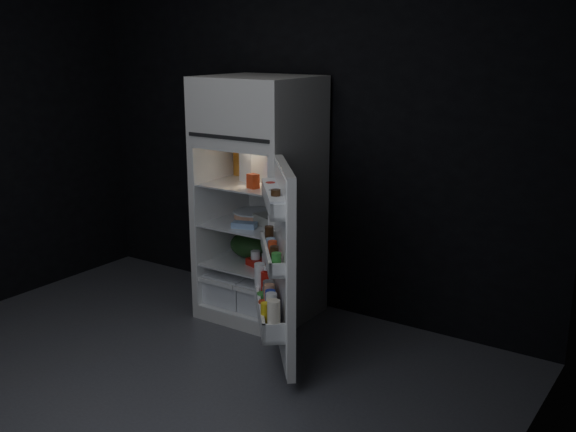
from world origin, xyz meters
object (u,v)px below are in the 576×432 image
Objects in this scene: refrigerator at (261,191)px; fridge_door at (279,267)px; yogurt_tray at (262,264)px; egg_carton at (271,222)px; milk_jug at (255,165)px.

fridge_door is at bearing -47.20° from refrigerator.
refrigerator is at bearing 132.80° from fridge_door.
yogurt_tray is at bearing 134.24° from fridge_door.
yogurt_tray is at bearing -101.45° from egg_carton.
fridge_door is 5.08× the size of milk_jug.
yogurt_tray is at bearing -18.02° from milk_jug.
milk_jug is at bearing 157.80° from yogurt_tray.
milk_jug is at bearing -173.59° from egg_carton.
yogurt_tray is (0.14, -0.11, -0.69)m from milk_jug.
refrigerator is 7.46× the size of yogurt_tray.
refrigerator is 7.42× the size of milk_jug.
refrigerator is 5.54× the size of egg_carton.
fridge_door is (0.62, -0.67, -0.28)m from refrigerator.
egg_carton is (-0.47, 0.58, 0.09)m from fridge_door.
refrigerator is at bearing 54.42° from milk_jug.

